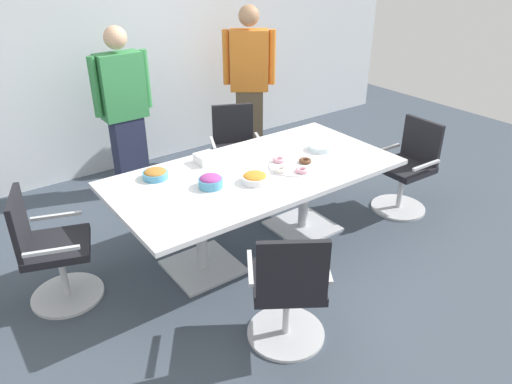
{
  "coord_description": "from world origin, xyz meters",
  "views": [
    {
      "loc": [
        -2.14,
        -2.93,
        2.45
      ],
      "look_at": [
        0.0,
        0.0,
        0.55
      ],
      "focal_mm": 33.96,
      "sensor_mm": 36.0,
      "label": 1
    }
  ],
  "objects_px": {
    "office_chair_3": "(236,154)",
    "person_standing_0": "(125,110)",
    "snack_bowl_chips_orange": "(255,178)",
    "donut_platter": "(291,166)",
    "office_chair_1": "(288,293)",
    "person_standing_1": "(249,82)",
    "conference_table": "(256,184)",
    "snack_bowl_candy_mix": "(211,181)",
    "snack_bowl_pretzels": "(155,174)",
    "napkin_pile": "(206,158)",
    "office_chair_0": "(51,254)",
    "plate_stack": "(321,148)",
    "office_chair_2": "(407,171)"
  },
  "relations": [
    {
      "from": "office_chair_3",
      "to": "person_standing_0",
      "type": "bearing_deg",
      "value": -10.29
    },
    {
      "from": "snack_bowl_chips_orange",
      "to": "donut_platter",
      "type": "height_order",
      "value": "snack_bowl_chips_orange"
    },
    {
      "from": "office_chair_1",
      "to": "person_standing_1",
      "type": "bearing_deg",
      "value": 92.5
    },
    {
      "from": "office_chair_3",
      "to": "donut_platter",
      "type": "bearing_deg",
      "value": 103.74
    },
    {
      "from": "conference_table",
      "to": "person_standing_0",
      "type": "height_order",
      "value": "person_standing_0"
    },
    {
      "from": "office_chair_3",
      "to": "snack_bowl_candy_mix",
      "type": "relative_size",
      "value": 4.8
    },
    {
      "from": "person_standing_0",
      "to": "snack_bowl_chips_orange",
      "type": "xyz_separation_m",
      "value": [
        0.29,
        -1.86,
        -0.11
      ]
    },
    {
      "from": "conference_table",
      "to": "person_standing_0",
      "type": "relative_size",
      "value": 1.38
    },
    {
      "from": "conference_table",
      "to": "snack_bowl_pretzels",
      "type": "height_order",
      "value": "snack_bowl_pretzels"
    },
    {
      "from": "office_chair_3",
      "to": "snack_bowl_pretzels",
      "type": "bearing_deg",
      "value": 53.86
    },
    {
      "from": "napkin_pile",
      "to": "office_chair_0",
      "type": "bearing_deg",
      "value": -177.7
    },
    {
      "from": "office_chair_0",
      "to": "donut_platter",
      "type": "relative_size",
      "value": 2.36
    },
    {
      "from": "office_chair_3",
      "to": "plate_stack",
      "type": "distance_m",
      "value": 1.13
    },
    {
      "from": "office_chair_0",
      "to": "plate_stack",
      "type": "xyz_separation_m",
      "value": [
        2.36,
        -0.31,
        0.37
      ]
    },
    {
      "from": "donut_platter",
      "to": "snack_bowl_pretzels",
      "type": "bearing_deg",
      "value": 154.36
    },
    {
      "from": "office_chair_0",
      "to": "napkin_pile",
      "type": "relative_size",
      "value": 5.36
    },
    {
      "from": "conference_table",
      "to": "person_standing_1",
      "type": "distance_m",
      "value": 2.04
    },
    {
      "from": "office_chair_1",
      "to": "office_chair_2",
      "type": "height_order",
      "value": "same"
    },
    {
      "from": "person_standing_1",
      "to": "snack_bowl_pretzels",
      "type": "relative_size",
      "value": 9.08
    },
    {
      "from": "snack_bowl_pretzels",
      "to": "napkin_pile",
      "type": "xyz_separation_m",
      "value": [
        0.49,
        0.02,
        0.0
      ]
    },
    {
      "from": "conference_table",
      "to": "snack_bowl_candy_mix",
      "type": "bearing_deg",
      "value": -175.89
    },
    {
      "from": "snack_bowl_pretzels",
      "to": "napkin_pile",
      "type": "relative_size",
      "value": 1.18
    },
    {
      "from": "office_chair_0",
      "to": "donut_platter",
      "type": "xyz_separation_m",
      "value": [
        1.91,
        -0.45,
        0.36
      ]
    },
    {
      "from": "person_standing_1",
      "to": "conference_table",
      "type": "bearing_deg",
      "value": 91.27
    },
    {
      "from": "conference_table",
      "to": "donut_platter",
      "type": "height_order",
      "value": "donut_platter"
    },
    {
      "from": "donut_platter",
      "to": "snack_bowl_candy_mix",
      "type": "bearing_deg",
      "value": 172.75
    },
    {
      "from": "person_standing_1",
      "to": "plate_stack",
      "type": "bearing_deg",
      "value": 112.05
    },
    {
      "from": "person_standing_0",
      "to": "snack_bowl_chips_orange",
      "type": "relative_size",
      "value": 8.3
    },
    {
      "from": "snack_bowl_pretzels",
      "to": "conference_table",
      "type": "bearing_deg",
      "value": -26.04
    },
    {
      "from": "snack_bowl_pretzels",
      "to": "napkin_pile",
      "type": "bearing_deg",
      "value": 2.18
    },
    {
      "from": "conference_table",
      "to": "office_chair_2",
      "type": "bearing_deg",
      "value": -10.6
    },
    {
      "from": "conference_table",
      "to": "napkin_pile",
      "type": "relative_size",
      "value": 14.13
    },
    {
      "from": "person_standing_1",
      "to": "office_chair_2",
      "type": "bearing_deg",
      "value": 139.74
    },
    {
      "from": "office_chair_1",
      "to": "donut_platter",
      "type": "height_order",
      "value": "office_chair_1"
    },
    {
      "from": "plate_stack",
      "to": "snack_bowl_chips_orange",
      "type": "bearing_deg",
      "value": -168.31
    },
    {
      "from": "office_chair_1",
      "to": "plate_stack",
      "type": "xyz_separation_m",
      "value": [
        1.24,
        1.06,
        0.37
      ]
    },
    {
      "from": "conference_table",
      "to": "office_chair_1",
      "type": "height_order",
      "value": "office_chair_1"
    },
    {
      "from": "office_chair_2",
      "to": "snack_bowl_candy_mix",
      "type": "relative_size",
      "value": 4.8
    },
    {
      "from": "conference_table",
      "to": "donut_platter",
      "type": "bearing_deg",
      "value": -24.56
    },
    {
      "from": "conference_table",
      "to": "napkin_pile",
      "type": "xyz_separation_m",
      "value": [
        -0.25,
        0.38,
        0.17
      ]
    },
    {
      "from": "office_chair_2",
      "to": "snack_bowl_chips_orange",
      "type": "height_order",
      "value": "office_chair_2"
    },
    {
      "from": "office_chair_2",
      "to": "snack_bowl_pretzels",
      "type": "relative_size",
      "value": 4.54
    },
    {
      "from": "conference_table",
      "to": "snack_bowl_pretzels",
      "type": "relative_size",
      "value": 11.96
    },
    {
      "from": "conference_table",
      "to": "office_chair_0",
      "type": "bearing_deg",
      "value": 168.83
    },
    {
      "from": "person_standing_1",
      "to": "snack_bowl_pretzels",
      "type": "xyz_separation_m",
      "value": [
        -1.86,
        -1.31,
        -0.17
      ]
    },
    {
      "from": "office_chair_0",
      "to": "office_chair_2",
      "type": "relative_size",
      "value": 1.0
    },
    {
      "from": "conference_table",
      "to": "napkin_pile",
      "type": "bearing_deg",
      "value": 123.48
    },
    {
      "from": "snack_bowl_pretzels",
      "to": "donut_platter",
      "type": "relative_size",
      "value": 0.52
    },
    {
      "from": "snack_bowl_pretzels",
      "to": "office_chair_3",
      "type": "bearing_deg",
      "value": 29.37
    },
    {
      "from": "person_standing_1",
      "to": "donut_platter",
      "type": "distance_m",
      "value": 1.99
    }
  ]
}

